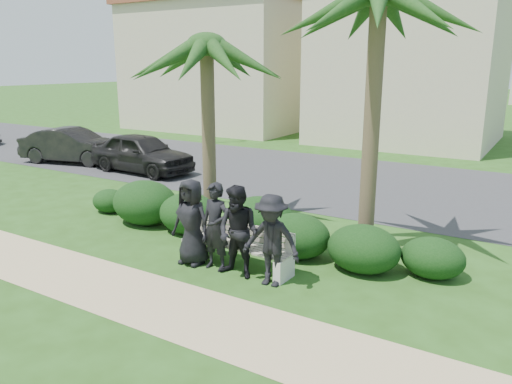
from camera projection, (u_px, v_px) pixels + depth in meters
ground at (205, 261)px, 9.73m from camera, size 160.00×160.00×0.00m
footpath at (139, 296)px, 8.24m from camera, size 30.00×1.60×0.01m
asphalt_street at (353, 181)px, 16.33m from camera, size 160.00×8.00×0.01m
stucco_bldg_left at (226, 65)px, 29.76m from camera, size 10.40×8.40×7.30m
stucco_bldg_right at (412, 65)px, 24.18m from camera, size 8.40×8.40×7.30m
street_lamp at (205, 81)px, 23.46m from camera, size 0.36×0.36×4.29m
park_bench at (237, 249)px, 9.39m from camera, size 2.28×0.60×0.79m
man_a at (192, 222)px, 9.43m from camera, size 0.81×0.53×1.66m
man_b at (216, 227)px, 9.16m from camera, size 0.61×0.41×1.65m
man_c at (238, 232)px, 8.83m from camera, size 0.83×0.66×1.68m
man_d at (271, 240)px, 8.49m from camera, size 1.10×0.69×1.62m
hedge_a at (110, 200)px, 12.91m from camera, size 0.94×0.78×0.61m
hedge_b at (145, 201)px, 11.95m from camera, size 1.64×1.36×1.07m
hedge_c at (189, 212)px, 11.30m from camera, size 1.43×1.18×0.93m
hedge_d at (261, 219)px, 10.72m from camera, size 1.55×1.28×1.01m
hedge_e at (297, 234)px, 9.89m from camera, size 1.37×1.13×0.89m
hedge_f at (433, 257)px, 8.95m from camera, size 1.14×0.94×0.74m
hedge_extra at (364, 247)px, 9.19m from camera, size 1.37×1.13×0.89m
palm_left at (207, 47)px, 11.20m from camera, size 3.00×3.00×5.05m
car_a at (142, 153)px, 17.58m from camera, size 4.13×1.84×1.38m
car_b at (73, 146)px, 19.28m from camera, size 4.28×2.38×1.34m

